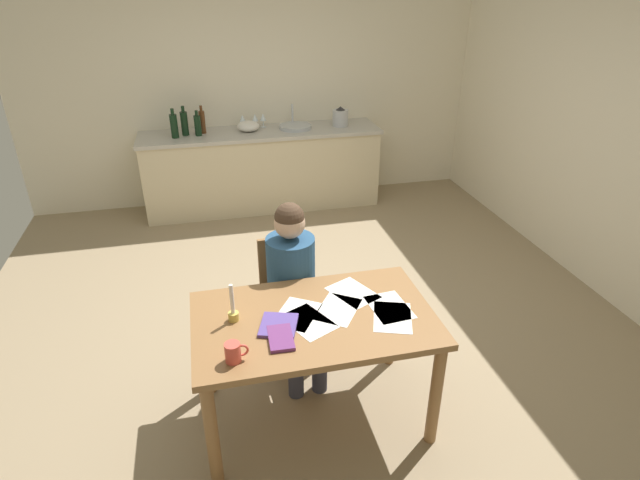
# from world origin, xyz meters

# --- Properties ---
(ground_plane) EXTENTS (5.20, 5.20, 0.04)m
(ground_plane) POSITION_xyz_m (0.00, 0.00, -0.02)
(ground_plane) COLOR #937F60
(wall_back) EXTENTS (5.20, 0.12, 2.60)m
(wall_back) POSITION_xyz_m (0.00, 2.60, 1.30)
(wall_back) COLOR silver
(wall_back) RESTS_ON ground
(wall_right) EXTENTS (0.12, 5.20, 2.60)m
(wall_right) POSITION_xyz_m (2.60, 0.00, 1.30)
(wall_right) COLOR silver
(wall_right) RESTS_ON ground
(kitchen_counter) EXTENTS (2.66, 0.64, 0.90)m
(kitchen_counter) POSITION_xyz_m (0.00, 2.24, 0.45)
(kitchen_counter) COLOR beige
(kitchen_counter) RESTS_ON ground
(dining_table) EXTENTS (1.36, 0.83, 0.74)m
(dining_table) POSITION_xyz_m (-0.14, -1.09, 0.63)
(dining_table) COLOR olive
(dining_table) RESTS_ON ground
(chair_at_table) EXTENTS (0.43, 0.43, 0.86)m
(chair_at_table) POSITION_xyz_m (-0.17, -0.43, 0.48)
(chair_at_table) COLOR olive
(chair_at_table) RESTS_ON ground
(person_seated) EXTENTS (0.34, 0.61, 1.19)m
(person_seated) POSITION_xyz_m (-0.16, -0.58, 0.68)
(person_seated) COLOR navy
(person_seated) RESTS_ON ground
(coffee_mug) EXTENTS (0.12, 0.08, 0.10)m
(coffee_mug) POSITION_xyz_m (-0.61, -1.36, 0.79)
(coffee_mug) COLOR #D84C3F
(coffee_mug) RESTS_ON dining_table
(candlestick) EXTENTS (0.06, 0.06, 0.23)m
(candlestick) POSITION_xyz_m (-0.58, -1.02, 0.80)
(candlestick) COLOR gold
(candlestick) RESTS_ON dining_table
(book_magazine) EXTENTS (0.14, 0.22, 0.02)m
(book_magazine) POSITION_xyz_m (-0.36, -1.25, 0.75)
(book_magazine) COLOR #69306B
(book_magazine) RESTS_ON dining_table
(book_cookery) EXTENTS (0.25, 0.26, 0.02)m
(book_cookery) POSITION_xyz_m (-0.35, -1.14, 0.75)
(book_cookery) COLOR #563F8D
(book_cookery) RESTS_ON dining_table
(paper_letter) EXTENTS (0.34, 0.36, 0.00)m
(paper_letter) POSITION_xyz_m (0.01, -1.05, 0.74)
(paper_letter) COLOR white
(paper_letter) RESTS_ON dining_table
(paper_bill) EXTENTS (0.32, 0.36, 0.00)m
(paper_bill) POSITION_xyz_m (-0.18, -1.13, 0.74)
(paper_bill) COLOR white
(paper_bill) RESTS_ON dining_table
(paper_envelope) EXTENTS (0.30, 0.35, 0.00)m
(paper_envelope) POSITION_xyz_m (0.29, -1.20, 0.74)
(paper_envelope) COLOR white
(paper_envelope) RESTS_ON dining_table
(paper_receipt) EXTENTS (0.32, 0.36, 0.00)m
(paper_receipt) POSITION_xyz_m (0.14, -0.90, 0.74)
(paper_receipt) COLOR white
(paper_receipt) RESTS_ON dining_table
(paper_notice) EXTENTS (0.24, 0.31, 0.00)m
(paper_notice) POSITION_xyz_m (0.30, -1.10, 0.74)
(paper_notice) COLOR white
(paper_notice) RESTS_ON dining_table
(paper_flyer) EXTENTS (0.34, 0.36, 0.00)m
(paper_flyer) POSITION_xyz_m (-0.23, -1.04, 0.74)
(paper_flyer) COLOR white
(paper_flyer) RESTS_ON dining_table
(sink_unit) EXTENTS (0.36, 0.36, 0.24)m
(sink_unit) POSITION_xyz_m (0.39, 2.24, 0.92)
(sink_unit) COLOR #B2B7BC
(sink_unit) RESTS_ON kitchen_counter
(bottle_oil) EXTENTS (0.08, 0.08, 0.31)m
(bottle_oil) POSITION_xyz_m (-0.92, 2.18, 1.03)
(bottle_oil) COLOR black
(bottle_oil) RESTS_ON kitchen_counter
(bottle_vinegar) EXTENTS (0.08, 0.08, 0.31)m
(bottle_vinegar) POSITION_xyz_m (-0.81, 2.25, 1.03)
(bottle_vinegar) COLOR black
(bottle_vinegar) RESTS_ON kitchen_counter
(bottle_wine_red) EXTENTS (0.07, 0.07, 0.27)m
(bottle_wine_red) POSITION_xyz_m (-0.67, 2.20, 1.01)
(bottle_wine_red) COLOR black
(bottle_wine_red) RESTS_ON kitchen_counter
(bottle_sauce) EXTENTS (0.07, 0.07, 0.30)m
(bottle_sauce) POSITION_xyz_m (-0.62, 2.29, 1.03)
(bottle_sauce) COLOR #593319
(bottle_sauce) RESTS_ON kitchen_counter
(mixing_bowl) EXTENTS (0.25, 0.25, 0.11)m
(mixing_bowl) POSITION_xyz_m (-0.13, 2.26, 0.96)
(mixing_bowl) COLOR white
(mixing_bowl) RESTS_ON kitchen_counter
(stovetop_kettle) EXTENTS (0.18, 0.18, 0.22)m
(stovetop_kettle) POSITION_xyz_m (0.92, 2.24, 1.00)
(stovetop_kettle) COLOR #B7BABF
(stovetop_kettle) RESTS_ON kitchen_counter
(wine_glass_near_sink) EXTENTS (0.07, 0.07, 0.15)m
(wine_glass_near_sink) POSITION_xyz_m (0.05, 2.39, 1.01)
(wine_glass_near_sink) COLOR silver
(wine_glass_near_sink) RESTS_ON kitchen_counter
(wine_glass_by_kettle) EXTENTS (0.07, 0.07, 0.15)m
(wine_glass_by_kettle) POSITION_xyz_m (-0.04, 2.39, 1.01)
(wine_glass_by_kettle) COLOR silver
(wine_glass_by_kettle) RESTS_ON kitchen_counter
(wine_glass_back_left) EXTENTS (0.07, 0.07, 0.15)m
(wine_glass_back_left) POSITION_xyz_m (-0.18, 2.39, 1.01)
(wine_glass_back_left) COLOR silver
(wine_glass_back_left) RESTS_ON kitchen_counter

